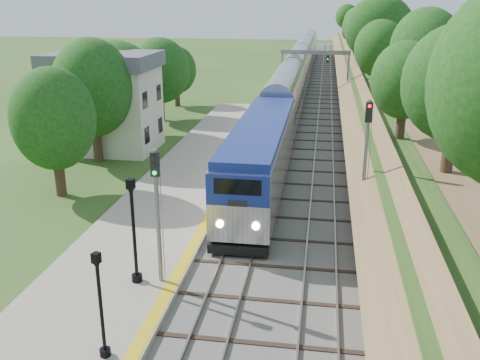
% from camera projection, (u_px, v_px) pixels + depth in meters
% --- Properties ---
extents(trackbed, '(9.50, 170.00, 0.28)m').
position_uv_depth(trackbed, '(311.00, 94.00, 70.99)').
color(trackbed, '#4C4944').
rests_on(trackbed, ground).
extents(platform, '(6.40, 68.00, 0.38)m').
position_uv_depth(platform, '(161.00, 216.00, 30.86)').
color(platform, gray).
rests_on(platform, ground).
extents(yellow_stripe, '(0.55, 68.00, 0.01)m').
position_uv_depth(yellow_stripe, '(209.00, 216.00, 30.38)').
color(yellow_stripe, gold).
rests_on(yellow_stripe, platform).
extents(embankment, '(10.64, 170.00, 11.70)m').
position_uv_depth(embankment, '(376.00, 81.00, 69.15)').
color(embankment, brown).
rests_on(embankment, ground).
extents(station_building, '(8.60, 6.60, 8.00)m').
position_uv_depth(station_building, '(106.00, 101.00, 43.99)').
color(station_building, beige).
rests_on(station_building, ground).
extents(signal_gantry, '(8.40, 0.38, 6.20)m').
position_uv_depth(signal_gantry, '(315.00, 62.00, 64.70)').
color(signal_gantry, slate).
rests_on(signal_gantry, ground).
extents(trees_behind_platform, '(7.82, 53.32, 7.21)m').
position_uv_depth(trees_behind_platform, '(90.00, 121.00, 34.70)').
color(trees_behind_platform, '#332316').
rests_on(trees_behind_platform, ground).
extents(train, '(3.09, 102.67, 4.54)m').
position_uv_depth(train, '(297.00, 75.00, 72.33)').
color(train, black).
rests_on(train, trackbed).
extents(lamppost_mid, '(0.39, 0.39, 3.93)m').
position_uv_depth(lamppost_mid, '(101.00, 311.00, 17.94)').
color(lamppost_mid, black).
rests_on(lamppost_mid, platform).
extents(lamppost_far, '(0.47, 0.47, 4.72)m').
position_uv_depth(lamppost_far, '(134.00, 237.00, 22.70)').
color(lamppost_far, black).
rests_on(lamppost_far, platform).
extents(signal_platform, '(0.35, 0.28, 5.95)m').
position_uv_depth(signal_platform, '(157.00, 203.00, 22.27)').
color(signal_platform, slate).
rests_on(signal_platform, platform).
extents(signal_farside, '(0.38, 0.30, 6.86)m').
position_uv_depth(signal_farside, '(366.00, 148.00, 29.36)').
color(signal_farside, slate).
rests_on(signal_farside, ground).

